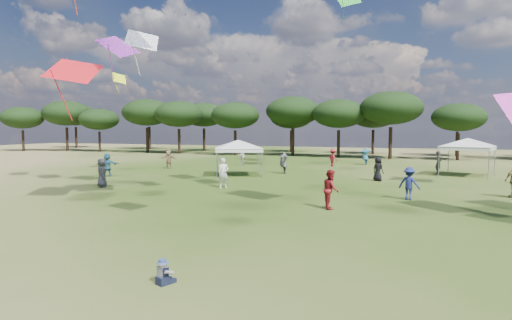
% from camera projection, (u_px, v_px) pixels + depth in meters
% --- Properties ---
extents(tree_line, '(108.78, 17.63, 7.77)m').
position_uv_depth(tree_line, '(384.00, 111.00, 50.92)').
color(tree_line, black).
rests_on(tree_line, ground).
extents(tent_left, '(6.19, 6.19, 2.94)m').
position_uv_depth(tent_left, '(238.00, 141.00, 31.16)').
color(tent_left, gray).
rests_on(tent_left, ground).
extents(tent_right, '(6.52, 6.52, 3.07)m').
position_uv_depth(tent_right, '(468.00, 140.00, 31.07)').
color(tent_right, gray).
rests_on(tent_right, ground).
extents(toddler, '(0.44, 0.48, 0.58)m').
position_uv_depth(toddler, '(164.00, 273.00, 9.68)').
color(toddler, black).
rests_on(toddler, ground).
extents(festival_crowd, '(30.59, 24.25, 1.86)m').
position_uv_depth(festival_crowd, '(298.00, 164.00, 31.21)').
color(festival_crowd, maroon).
rests_on(festival_crowd, ground).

